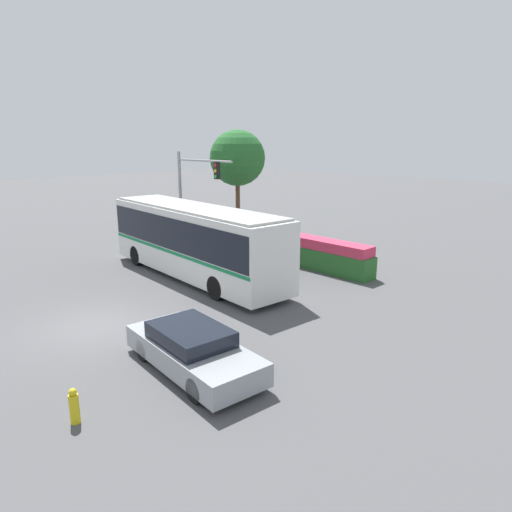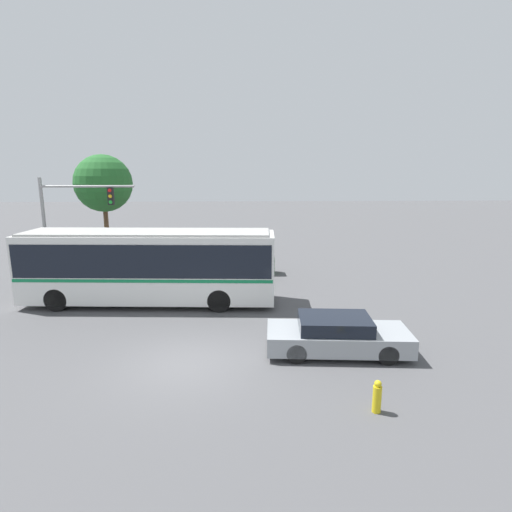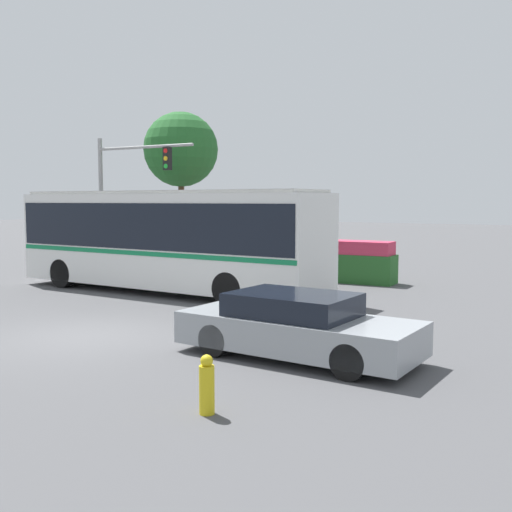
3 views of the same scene
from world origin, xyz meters
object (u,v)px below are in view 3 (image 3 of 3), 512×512
Objects in this scene: city_bus at (166,235)px; sedan_foreground at (297,327)px; street_tree_left at (181,150)px; fire_hydrant at (207,386)px; traffic_light_pole at (123,184)px.

sedan_foreground is at bearing 146.64° from city_bus.
street_tree_left reaches higher than sedan_foreground.
city_bus is at bearing 130.00° from fire_hydrant.
street_tree_left is (1.18, 2.48, 1.53)m from traffic_light_pole.
sedan_foreground is 3.44m from fire_hydrant.
street_tree_left is at bearing -54.86° from city_bus.
city_bus is at bearing 147.82° from sedan_foreground.
sedan_foreground reaches higher than fire_hydrant.
fire_hydrant is at bearing 133.54° from city_bus.
traffic_light_pole is 0.82× the size of street_tree_left.
sedan_foreground is 0.70× the size of street_tree_left.
street_tree_left is 8.01× the size of fire_hydrant.
fire_hydrant is (0.19, -3.43, -0.19)m from sedan_foreground.
fire_hydrant is (7.45, -8.88, -1.49)m from city_bus.
sedan_foreground is (7.26, -5.45, -1.29)m from city_bus.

